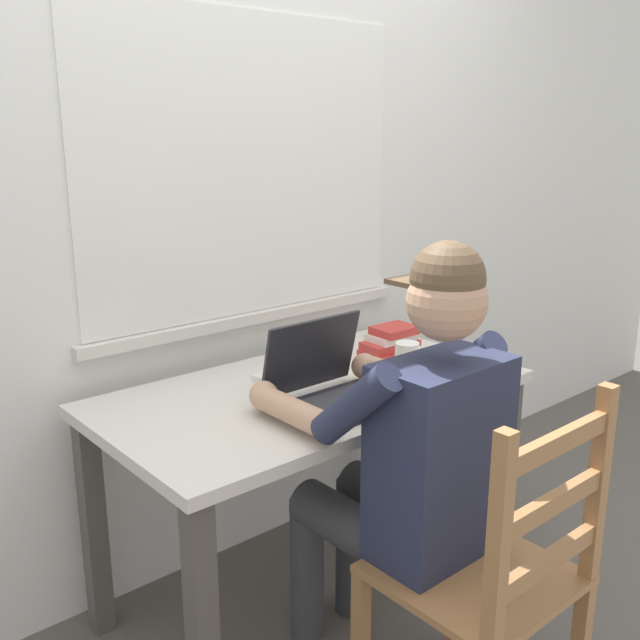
{
  "coord_description": "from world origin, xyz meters",
  "views": [
    {
      "loc": [
        -1.3,
        -1.55,
        1.47
      ],
      "look_at": [
        -0.01,
        -0.05,
        0.94
      ],
      "focal_mm": 40.2,
      "sensor_mm": 36.0,
      "label": 1
    }
  ],
  "objects": [
    {
      "name": "ground_plane",
      "position": [
        0.0,
        0.0,
        0.0
      ],
      "size": [
        8.0,
        8.0,
        0.0
      ],
      "primitive_type": "plane",
      "color": "#56514C"
    },
    {
      "name": "back_wall",
      "position": [
        0.0,
        0.43,
        1.3
      ],
      "size": [
        6.0,
        0.08,
        2.6
      ],
      "color": "silver",
      "rests_on": "ground"
    },
    {
      "name": "desk",
      "position": [
        0.0,
        0.0,
        0.62
      ],
      "size": [
        1.27,
        0.7,
        0.72
      ],
      "color": "beige",
      "rests_on": "ground"
    },
    {
      "name": "seated_person",
      "position": [
        -0.04,
        -0.42,
        0.67
      ],
      "size": [
        0.5,
        0.6,
        1.23
      ],
      "color": "#232842",
      "rests_on": "ground"
    },
    {
      "name": "wooden_chair",
      "position": [
        -0.04,
        -0.7,
        0.45
      ],
      "size": [
        0.42,
        0.42,
        0.93
      ],
      "color": "olive",
      "rests_on": "ground"
    },
    {
      "name": "laptop",
      "position": [
        -0.04,
        -0.13,
        0.78
      ],
      "size": [
        0.33,
        0.29,
        0.23
      ],
      "color": "#232328",
      "rests_on": "desk"
    },
    {
      "name": "computer_mouse",
      "position": [
        0.19,
        -0.21,
        0.74
      ],
      "size": [
        0.06,
        0.1,
        0.03
      ],
      "primitive_type": "ellipsoid",
      "color": "black",
      "rests_on": "desk"
    },
    {
      "name": "coffee_mug_white",
      "position": [
        0.31,
        -0.1,
        0.78
      ],
      "size": [
        0.11,
        0.08,
        0.1
      ],
      "color": "white",
      "rests_on": "desk"
    },
    {
      "name": "coffee_mug_dark",
      "position": [
        0.05,
        0.12,
        0.77
      ],
      "size": [
        0.11,
        0.07,
        0.09
      ],
      "color": "#2D384C",
      "rests_on": "desk"
    },
    {
      "name": "book_stack_main",
      "position": [
        0.41,
        0.07,
        0.77
      ],
      "size": [
        0.2,
        0.13,
        0.1
      ],
      "color": "#BC332D",
      "rests_on": "desk"
    },
    {
      "name": "paper_pile_near_laptop",
      "position": [
        0.02,
        0.12,
        0.73
      ],
      "size": [
        0.27,
        0.21,
        0.02
      ],
      "primitive_type": "cube",
      "rotation": [
        0.0,
        0.0,
        0.28
      ],
      "color": "silver",
      "rests_on": "desk"
    }
  ]
}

